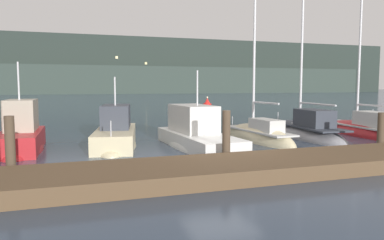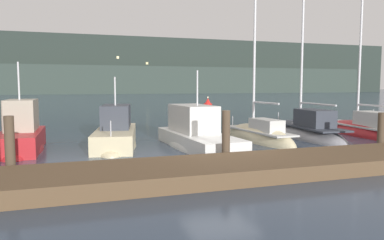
% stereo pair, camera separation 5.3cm
% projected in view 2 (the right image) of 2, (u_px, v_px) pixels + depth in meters
% --- Properties ---
extents(ground_plane, '(400.00, 400.00, 0.00)m').
position_uv_depth(ground_plane, '(220.00, 161.00, 13.48)').
color(ground_plane, '#2D3D51').
extents(dock, '(33.74, 2.80, 0.45)m').
position_uv_depth(dock, '(247.00, 167.00, 11.44)').
color(dock, brown).
rests_on(dock, ground).
extents(mooring_pile_1, '(0.28, 0.28, 1.85)m').
position_uv_depth(mooring_pile_1, '(10.00, 148.00, 10.81)').
color(mooring_pile_1, '#4C3D2D').
rests_on(mooring_pile_1, ground).
extents(mooring_pile_2, '(0.28, 0.28, 1.86)m').
position_uv_depth(mooring_pile_2, '(226.00, 137.00, 12.93)').
color(mooring_pile_2, '#4C3D2D').
rests_on(mooring_pile_2, ground).
extents(mooring_pile_3, '(0.28, 0.28, 1.63)m').
position_uv_depth(mooring_pile_3, '(381.00, 133.00, 15.06)').
color(mooring_pile_3, '#4C3D2D').
rests_on(mooring_pile_3, ground).
extents(motorboat_berth_3, '(1.85, 4.88, 4.20)m').
position_uv_depth(motorboat_berth_3, '(21.00, 141.00, 15.60)').
color(motorboat_berth_3, red).
rests_on(motorboat_berth_3, ground).
extents(motorboat_berth_4, '(2.85, 5.98, 3.61)m').
position_uv_depth(motorboat_berth_4, '(116.00, 139.00, 16.82)').
color(motorboat_berth_4, beige).
rests_on(motorboat_berth_4, ground).
extents(motorboat_berth_5, '(2.45, 6.63, 4.02)m').
position_uv_depth(motorboat_berth_5, '(197.00, 141.00, 16.42)').
color(motorboat_berth_5, white).
rests_on(motorboat_berth_5, ground).
extents(sailboat_berth_6, '(1.77, 5.88, 8.09)m').
position_uv_depth(sailboat_berth_6, '(259.00, 139.00, 18.34)').
color(sailboat_berth_6, beige).
rests_on(sailboat_berth_6, ground).
extents(sailboat_berth_7, '(2.47, 6.91, 9.53)m').
position_uv_depth(sailboat_berth_7, '(306.00, 134.00, 19.59)').
color(sailboat_berth_7, gray).
rests_on(sailboat_berth_7, ground).
extents(sailboat_berth_8, '(2.54, 8.00, 11.70)m').
position_uv_depth(sailboat_berth_8, '(365.00, 133.00, 20.42)').
color(sailboat_berth_8, red).
rests_on(sailboat_berth_8, ground).
extents(channel_buoy, '(1.13, 1.13, 1.72)m').
position_uv_depth(channel_buoy, '(208.00, 109.00, 33.81)').
color(channel_buoy, red).
rests_on(channel_buoy, ground).
extents(hillside_backdrop, '(240.00, 23.00, 19.03)m').
position_uv_depth(hillside_backdrop, '(97.00, 68.00, 127.27)').
color(hillside_backdrop, '#28332D').
rests_on(hillside_backdrop, ground).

